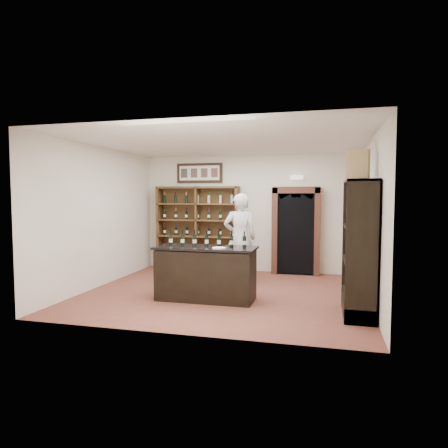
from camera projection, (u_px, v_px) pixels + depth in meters
The scene contains 21 objects.
floor at pixel (224, 293), 8.02m from camera, with size 5.50×5.50×0.00m, color brown.
ceiling at pixel (224, 142), 7.81m from camera, with size 5.50×5.50×0.00m, color white.
wall_back at pixel (248, 213), 10.33m from camera, with size 5.50×0.04×3.00m, color white.
wall_left at pixel (100, 217), 8.59m from camera, with size 0.04×5.00×3.00m, color white.
wall_right at pixel (371, 220), 7.23m from camera, with size 0.04×5.00×3.00m, color white.
wine_shelf at pixel (198, 228), 10.51m from camera, with size 2.20×0.38×2.20m.
framed_picture at pixel (199, 173), 10.55m from camera, with size 1.25×0.04×0.52m, color black.
arched_doorway at pixel (296, 229), 9.88m from camera, with size 1.17×0.35×2.17m.
emergency_light at pixel (297, 178), 9.88m from camera, with size 0.30×0.10×0.10m, color white.
tasting_counter at pixel (206, 274), 7.45m from camera, with size 1.88×0.78×1.00m.
counter_bottle_0 at pixel (171, 240), 7.64m from camera, with size 0.07×0.07×0.30m.
counter_bottle_1 at pixel (182, 240), 7.58m from camera, with size 0.07×0.07×0.30m.
counter_bottle_2 at pixel (194, 240), 7.53m from camera, with size 0.07×0.07×0.30m.
counter_bottle_3 at pixel (207, 241), 7.47m from camera, with size 0.07×0.07×0.30m.
counter_bottle_4 at pixel (219, 241), 7.41m from camera, with size 0.07×0.07×0.30m.
counter_bottle_5 at pixel (232, 241), 7.35m from camera, with size 0.07×0.07×0.30m.
counter_bottle_6 at pixel (244, 242), 7.29m from camera, with size 0.07×0.07×0.30m.
side_cabinet at pixel (361, 269), 6.47m from camera, with size 0.48×1.20×2.20m.
shopkeeper at pixel (240, 238), 8.98m from camera, with size 0.73×0.48×2.00m, color silver.
plate at pixel (219, 248), 7.16m from camera, with size 0.25×0.25×0.02m, color white.
wine_crate at pixel (358, 165), 6.52m from camera, with size 0.35×0.15×0.50m, color tan.
Camera 1 is at (1.95, -7.66, 1.94)m, focal length 32.00 mm.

